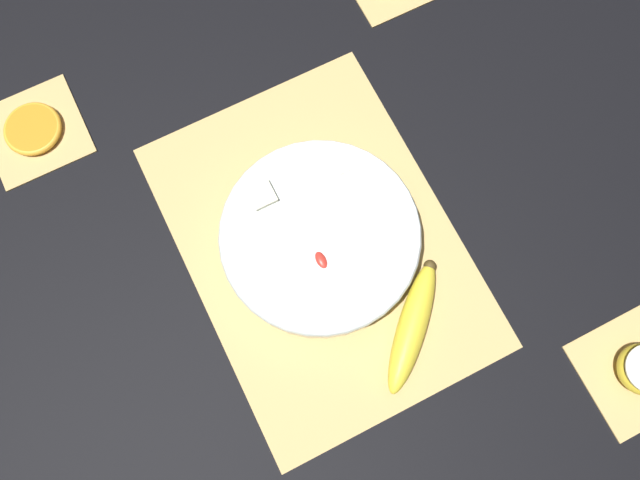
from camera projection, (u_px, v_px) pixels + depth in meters
ground_plane at (320, 245)px, 0.87m from camera, size 6.00×6.00×0.00m
bamboo_mat_center at (320, 245)px, 0.86m from camera, size 0.49×0.36×0.01m
coaster_mat_near_left at (635, 370)px, 0.82m from camera, size 0.14×0.14×0.01m
coaster_mat_far_right at (35, 131)px, 0.91m from camera, size 0.14×0.14×0.01m
fruit_salad_bowl at (320, 237)px, 0.83m from camera, size 0.27×0.27×0.07m
whole_banana at (412, 326)px, 0.81m from camera, size 0.15×0.15×0.04m
orange_slice_whole at (33, 129)px, 0.90m from camera, size 0.08×0.08×0.01m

